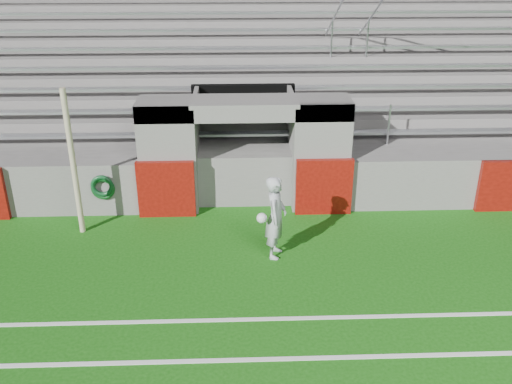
{
  "coord_description": "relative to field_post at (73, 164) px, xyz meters",
  "views": [
    {
      "loc": [
        -0.19,
        -8.89,
        6.05
      ],
      "look_at": [
        0.2,
        1.8,
        1.1
      ],
      "focal_mm": 40.0,
      "sensor_mm": 36.0,
      "label": 1
    }
  ],
  "objects": [
    {
      "name": "ground",
      "position": [
        3.6,
        -2.26,
        -1.6
      ],
      "size": [
        90.0,
        90.0,
        0.0
      ],
      "primitive_type": "plane",
      "color": "#14520D",
      "rests_on": "ground"
    },
    {
      "name": "field_post",
      "position": [
        0.0,
        0.0,
        0.0
      ],
      "size": [
        0.12,
        0.12,
        3.21
      ],
      "primitive_type": "cylinder",
      "color": "#C2B390",
      "rests_on": "ground"
    },
    {
      "name": "stadium_structure",
      "position": [
        3.6,
        5.71,
        -0.11
      ],
      "size": [
        26.0,
        8.48,
        5.42
      ],
      "color": "#65625F",
      "rests_on": "ground"
    },
    {
      "name": "goalkeeper_with_ball",
      "position": [
        4.16,
        -1.16,
        -0.74
      ],
      "size": [
        0.66,
        0.7,
        1.73
      ],
      "color": "#AEB2B8",
      "rests_on": "ground"
    },
    {
      "name": "hose_coil",
      "position": [
        0.38,
        0.66,
        -0.85
      ],
      "size": [
        0.55,
        0.15,
        0.62
      ],
      "color": "#0D4518",
      "rests_on": "ground"
    }
  ]
}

